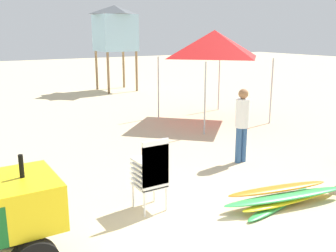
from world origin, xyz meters
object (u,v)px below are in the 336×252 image
(lifeguard_near_left, at_px, (242,121))
(stacked_plastic_chairs, at_px, (152,170))
(lifeguard_tower, at_px, (115,28))
(popup_canopy, at_px, (214,44))
(surfboard_pile, at_px, (285,197))

(lifeguard_near_left, bearing_deg, stacked_plastic_chairs, -159.28)
(lifeguard_tower, bearing_deg, stacked_plastic_chairs, -111.68)
(stacked_plastic_chairs, relative_size, popup_canopy, 0.42)
(popup_canopy, distance_m, lifeguard_tower, 8.20)
(lifeguard_near_left, height_order, popup_canopy, popup_canopy)
(surfboard_pile, bearing_deg, stacked_plastic_chairs, 153.65)
(lifeguard_near_left, xyz_separation_m, lifeguard_tower, (2.21, 12.01, 2.16))
(popup_canopy, height_order, lifeguard_tower, lifeguard_tower)
(stacked_plastic_chairs, height_order, popup_canopy, popup_canopy)
(stacked_plastic_chairs, xyz_separation_m, popup_canopy, (5.16, 4.96, 1.85))
(surfboard_pile, distance_m, lifeguard_near_left, 2.51)
(surfboard_pile, height_order, popup_canopy, popup_canopy)
(stacked_plastic_chairs, xyz_separation_m, surfboard_pile, (2.09, -1.03, -0.58))
(surfboard_pile, relative_size, popup_canopy, 0.81)
(popup_canopy, xyz_separation_m, lifeguard_tower, (0.07, 8.18, 0.56))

